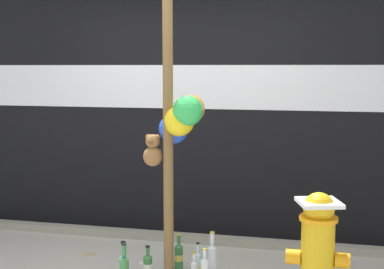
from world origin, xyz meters
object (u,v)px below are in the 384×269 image
(bottle_4, at_px, (179,256))
(bottle_8, at_px, (124,264))
(bottle_3, at_px, (148,265))
(fire_hydrant, at_px, (318,247))
(bottle_1, at_px, (167,253))
(bottle_5, at_px, (212,261))
(memorial_post, at_px, (176,97))
(bottle_7, at_px, (198,265))

(bottle_4, relative_size, bottle_8, 1.01)
(bottle_3, relative_size, bottle_4, 0.87)
(bottle_8, bearing_deg, fire_hydrant, -5.49)
(bottle_1, bearing_deg, fire_hydrant, -17.69)
(bottle_4, relative_size, bottle_5, 0.76)
(memorial_post, bearing_deg, bottle_4, 100.51)
(fire_hydrant, distance_m, bottle_5, 0.93)
(bottle_3, bearing_deg, bottle_4, 51.56)
(bottle_5, relative_size, bottle_7, 1.35)
(bottle_1, height_order, bottle_5, bottle_5)
(bottle_1, height_order, bottle_7, bottle_1)
(bottle_1, bearing_deg, bottle_3, -117.49)
(memorial_post, height_order, bottle_8, memorial_post)
(memorial_post, xyz_separation_m, bottle_7, (0.16, 0.12, -1.43))
(bottle_1, relative_size, bottle_7, 1.17)
(bottle_3, height_order, bottle_7, bottle_7)
(bottle_5, bearing_deg, bottle_4, 150.06)
(memorial_post, xyz_separation_m, bottle_5, (0.28, 0.10, -1.37))
(bottle_1, relative_size, bottle_5, 0.87)
(memorial_post, bearing_deg, bottle_1, 120.11)
(fire_hydrant, bearing_deg, bottle_3, 172.07)
(bottle_5, xyz_separation_m, bottle_8, (-0.75, -0.10, -0.05))
(bottle_4, bearing_deg, bottle_7, -39.54)
(memorial_post, xyz_separation_m, bottle_1, (-0.15, 0.25, -1.40))
(bottle_7, distance_m, bottle_8, 0.63)
(fire_hydrant, height_order, bottle_8, fire_hydrant)
(bottle_3, height_order, bottle_4, bottle_4)
(bottle_3, height_order, bottle_8, bottle_8)
(memorial_post, bearing_deg, bottle_8, -179.83)
(bottle_4, bearing_deg, bottle_3, -128.44)
(bottle_4, height_order, bottle_5, bottle_5)
(bottle_4, bearing_deg, fire_hydrant, -20.78)
(memorial_post, distance_m, bottle_5, 1.41)
(bottle_3, distance_m, bottle_8, 0.21)
(bottle_5, relative_size, bottle_8, 1.33)
(bottle_1, bearing_deg, bottle_8, -140.83)
(bottle_1, distance_m, bottle_3, 0.25)
(bottle_7, bearing_deg, memorial_post, -141.53)
(bottle_4, height_order, bottle_8, bottle_4)
(bottle_7, bearing_deg, bottle_8, -168.57)
(bottle_3, bearing_deg, bottle_8, -168.56)
(bottle_5, xyz_separation_m, bottle_7, (-0.13, 0.02, -0.06))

